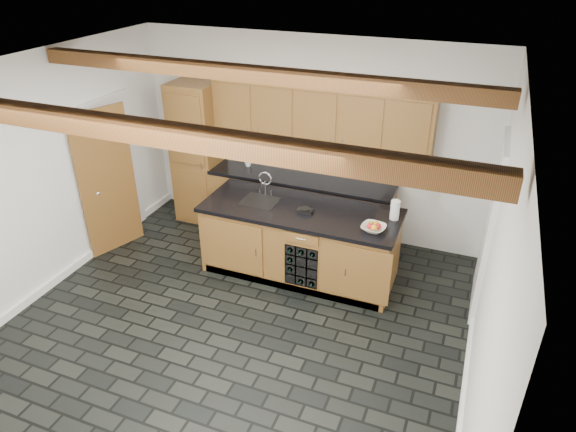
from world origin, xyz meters
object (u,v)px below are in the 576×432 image
fruit_bowl (374,228)px  paper_towel (395,210)px  kitchen_scale (305,210)px  island (300,242)px

fruit_bowl → paper_towel: paper_towel is taller
kitchen_scale → fruit_bowl: fruit_bowl is taller
kitchen_scale → fruit_bowl: size_ratio=0.71×
fruit_bowl → kitchen_scale: bearing=171.5°
kitchen_scale → paper_towel: paper_towel is taller
island → kitchen_scale: 0.50m
island → paper_towel: bearing=9.1°
kitchen_scale → fruit_bowl: (0.88, -0.13, 0.01)m
island → fruit_bowl: bearing=-11.1°
island → paper_towel: size_ratio=10.38×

